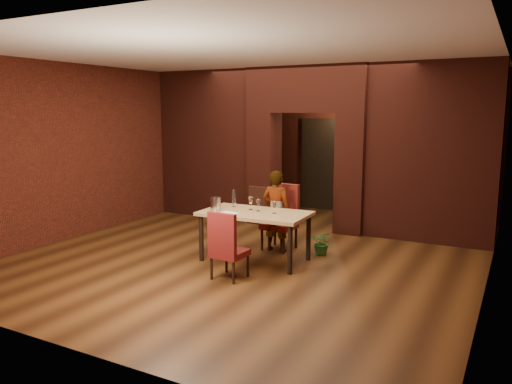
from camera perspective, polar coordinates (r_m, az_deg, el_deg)
floor at (r=8.50m, az=0.40°, el=-6.73°), size 8.00×8.00×0.00m
ceiling at (r=8.21m, az=0.43°, el=15.28°), size 7.00×8.00×0.04m
wall_back at (r=11.87m, az=9.53°, el=5.58°), size 7.00×0.04×3.20m
wall_front at (r=5.05m, az=-21.35°, el=0.16°), size 7.00×0.04×3.20m
wall_left at (r=10.31m, az=-17.11°, el=4.75°), size 0.04×8.00×3.20m
wall_right at (r=7.26m, az=25.65°, el=2.49°), size 0.04×8.00×3.20m
pillar_left at (r=10.45m, az=0.94°, el=2.73°), size 0.55×0.55×2.30m
pillar_right at (r=9.73m, az=10.94°, el=2.07°), size 0.55×0.55×2.30m
lintel at (r=9.98m, az=5.91°, el=11.58°), size 2.45×0.55×0.90m
wing_wall_left at (r=11.12m, az=-5.56°, el=5.42°), size 2.28×0.35×3.20m
wing_wall_right at (r=9.36m, az=19.32°, el=4.21°), size 2.28×0.35×3.20m
vent_panel at (r=10.27m, az=0.18°, el=-0.76°), size 0.40×0.03×0.50m
rear_door at (r=12.00m, az=7.56°, el=3.03°), size 0.90×0.08×2.10m
rear_door_frame at (r=11.96m, az=7.49°, el=3.01°), size 1.02×0.04×2.22m
dining_table at (r=7.87m, az=-0.12°, el=-5.08°), size 1.70×1.00×0.78m
chair_far at (r=8.47m, az=2.68°, el=-2.93°), size 0.55×0.55×1.11m
chair_near at (r=7.04m, az=-3.03°, el=-6.04°), size 0.46×0.46×0.97m
person_seated at (r=8.34m, az=2.31°, el=-2.18°), size 0.51×0.34×1.37m
wine_glass_a at (r=7.94m, az=-0.60°, el=-1.31°), size 0.08×0.08×0.20m
wine_glass_b at (r=7.82m, az=0.25°, el=-1.53°), size 0.08×0.08×0.19m
wine_glass_c at (r=7.66m, az=2.12°, el=-1.77°), size 0.08×0.08×0.19m
tasting_sheet at (r=7.70m, az=-3.14°, el=-2.41°), size 0.29×0.23×0.00m
wine_bucket at (r=7.92m, az=-4.62°, el=-1.34°), size 0.17×0.17×0.21m
water_bottle at (r=8.18m, az=-2.54°, el=-0.70°), size 0.07×0.07×0.29m
potted_plant at (r=8.29m, az=7.58°, el=-5.74°), size 0.41×0.37×0.41m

